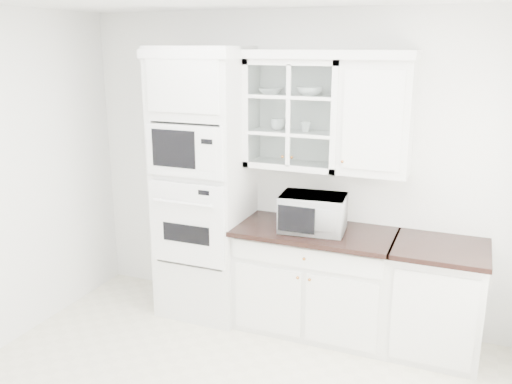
% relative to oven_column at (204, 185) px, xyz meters
% --- Properties ---
extents(room_shell, '(4.00, 3.50, 2.70)m').
position_rel_oven_column_xyz_m(room_shell, '(0.75, -0.99, 0.58)').
color(room_shell, white).
rests_on(room_shell, ground).
extents(oven_column, '(0.76, 0.68, 2.40)m').
position_rel_oven_column_xyz_m(oven_column, '(0.00, 0.00, 0.00)').
color(oven_column, white).
rests_on(oven_column, ground).
extents(base_cabinet_run, '(1.32, 0.67, 0.92)m').
position_rel_oven_column_xyz_m(base_cabinet_run, '(1.03, 0.03, -0.74)').
color(base_cabinet_run, white).
rests_on(base_cabinet_run, ground).
extents(extra_base_cabinet, '(0.72, 0.67, 0.92)m').
position_rel_oven_column_xyz_m(extra_base_cabinet, '(2.03, 0.03, -0.74)').
color(extra_base_cabinet, white).
rests_on(extra_base_cabinet, ground).
extents(upper_cabinet_glass, '(0.80, 0.33, 0.90)m').
position_rel_oven_column_xyz_m(upper_cabinet_glass, '(0.78, 0.17, 0.65)').
color(upper_cabinet_glass, white).
rests_on(upper_cabinet_glass, room_shell).
extents(upper_cabinet_solid, '(0.55, 0.33, 0.90)m').
position_rel_oven_column_xyz_m(upper_cabinet_solid, '(1.46, 0.17, 0.65)').
color(upper_cabinet_solid, white).
rests_on(upper_cabinet_solid, room_shell).
extents(crown_molding, '(2.14, 0.38, 0.07)m').
position_rel_oven_column_xyz_m(crown_molding, '(0.68, 0.14, 1.14)').
color(crown_molding, white).
rests_on(crown_molding, room_shell).
extents(countertop_microwave, '(0.56, 0.48, 0.30)m').
position_rel_oven_column_xyz_m(countertop_microwave, '(1.01, -0.00, -0.13)').
color(countertop_microwave, white).
rests_on(countertop_microwave, base_cabinet_run).
extents(bowl_a, '(0.22, 0.22, 0.05)m').
position_rel_oven_column_xyz_m(bowl_a, '(0.57, 0.15, 0.84)').
color(bowl_a, white).
rests_on(bowl_a, upper_cabinet_glass).
extents(bowl_b, '(0.26, 0.26, 0.07)m').
position_rel_oven_column_xyz_m(bowl_b, '(0.90, 0.17, 0.84)').
color(bowl_b, white).
rests_on(bowl_b, upper_cabinet_glass).
extents(cup_a, '(0.15, 0.15, 0.10)m').
position_rel_oven_column_xyz_m(cup_a, '(0.64, 0.16, 0.56)').
color(cup_a, white).
rests_on(cup_a, upper_cabinet_glass).
extents(cup_b, '(0.12, 0.12, 0.09)m').
position_rel_oven_column_xyz_m(cup_b, '(0.88, 0.16, 0.55)').
color(cup_b, white).
rests_on(cup_b, upper_cabinet_glass).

